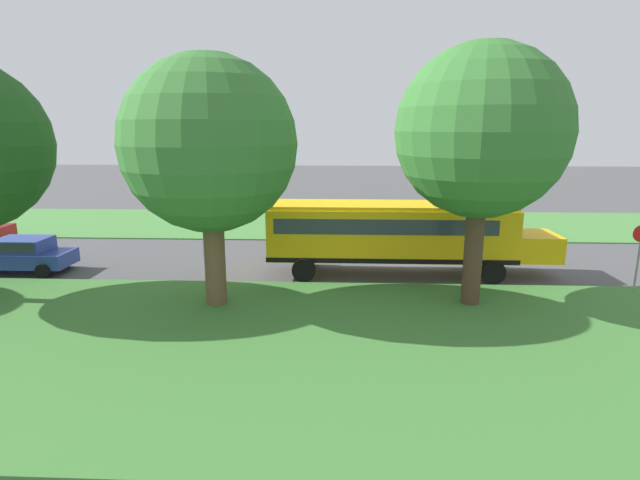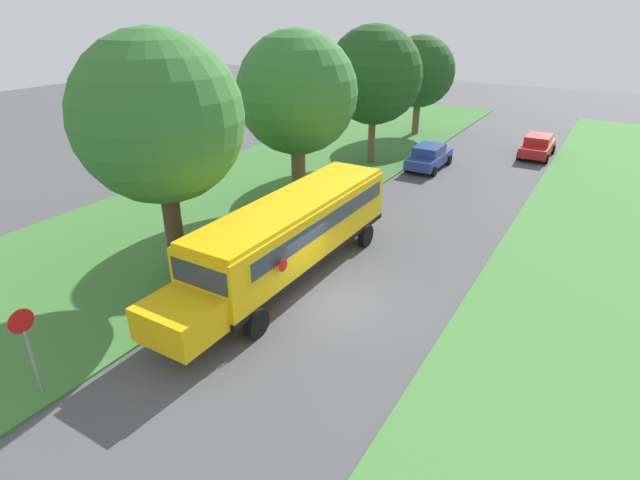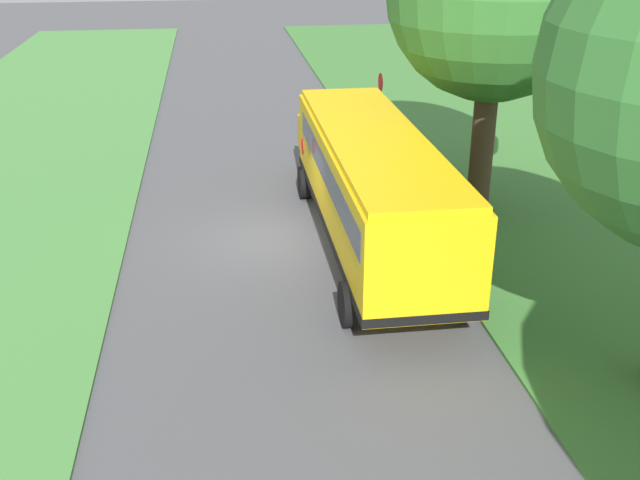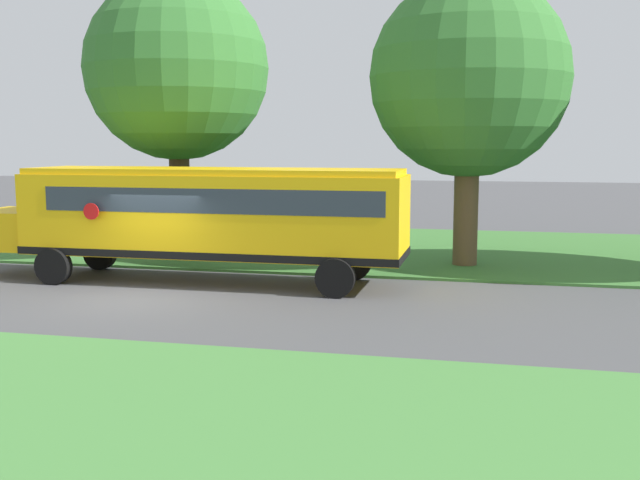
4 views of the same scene
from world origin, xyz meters
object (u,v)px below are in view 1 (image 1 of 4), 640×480
at_px(school_bus, 396,232).
at_px(oak_tree_roadside_mid, 208,146).
at_px(car_blue_nearest, 22,253).
at_px(stop_sign, 640,250).
at_px(oak_tree_beside_bus, 484,131).

relative_size(school_bus, oak_tree_roadside_mid, 1.40).
bearing_deg(car_blue_nearest, stop_sign, -94.00).
bearing_deg(stop_sign, car_blue_nearest, 86.00).
height_order(car_blue_nearest, stop_sign, stop_sign).
height_order(school_bus, oak_tree_beside_bus, oak_tree_beside_bus).
xyz_separation_m(school_bus, car_blue_nearest, (-0.42, 16.65, -1.05)).
distance_m(school_bus, oak_tree_beside_bus, 6.26).
xyz_separation_m(car_blue_nearest, stop_sign, (-1.80, -25.76, 0.86)).
relative_size(school_bus, car_blue_nearest, 2.82).
bearing_deg(oak_tree_roadside_mid, oak_tree_beside_bus, -87.28).
bearing_deg(stop_sign, oak_tree_roadside_mid, 97.29).
relative_size(school_bus, oak_tree_beside_bus, 1.35).
xyz_separation_m(car_blue_nearest, oak_tree_beside_bus, (-3.41, -19.07, 5.37)).
distance_m(school_bus, stop_sign, 9.38).
height_order(oak_tree_beside_bus, oak_tree_roadside_mid, oak_tree_beside_bus).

